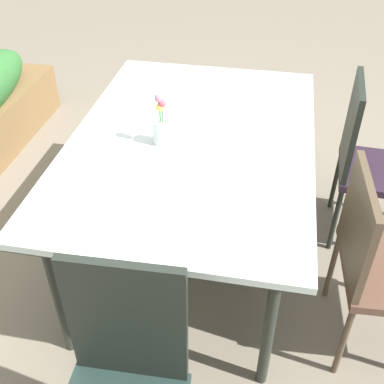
{
  "coord_description": "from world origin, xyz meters",
  "views": [
    {
      "loc": [
        -1.89,
        -0.47,
        2.0
      ],
      "look_at": [
        0.05,
        -0.1,
        0.45
      ],
      "focal_mm": 44.77,
      "sensor_mm": 36.0,
      "label": 1
    }
  ],
  "objects_px": {
    "dining_table": "(192,147)",
    "flower_vase": "(160,126)",
    "chair_near_right": "(367,157)",
    "potted_plant": "(253,100)"
  },
  "relations": [
    {
      "from": "dining_table",
      "to": "flower_vase",
      "type": "bearing_deg",
      "value": 118.24
    },
    {
      "from": "chair_near_right",
      "to": "potted_plant",
      "type": "bearing_deg",
      "value": -144.42
    },
    {
      "from": "dining_table",
      "to": "chair_near_right",
      "type": "relative_size",
      "value": 1.76
    },
    {
      "from": "dining_table",
      "to": "chair_near_right",
      "type": "xyz_separation_m",
      "value": [
        0.39,
        -0.91,
        -0.2
      ]
    },
    {
      "from": "potted_plant",
      "to": "dining_table",
      "type": "bearing_deg",
      "value": 172.1
    },
    {
      "from": "potted_plant",
      "to": "flower_vase",
      "type": "bearing_deg",
      "value": 167.65
    },
    {
      "from": "flower_vase",
      "to": "chair_near_right",
      "type": "bearing_deg",
      "value": -66.27
    },
    {
      "from": "chair_near_right",
      "to": "potted_plant",
      "type": "xyz_separation_m",
      "value": [
        1.1,
        0.7,
        -0.28
      ]
    },
    {
      "from": "dining_table",
      "to": "potted_plant",
      "type": "bearing_deg",
      "value": -7.9
    },
    {
      "from": "dining_table",
      "to": "flower_vase",
      "type": "relative_size",
      "value": 6.56
    }
  ]
}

